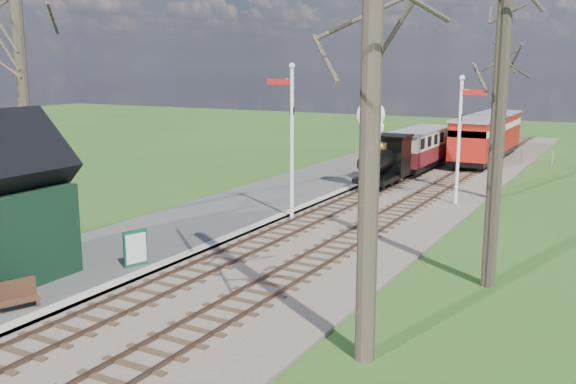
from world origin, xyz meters
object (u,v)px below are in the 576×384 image
locomotive (382,150)px  bench (11,296)px  red_carriage_b (496,133)px  semaphore_far (461,131)px  red_carriage_a (477,141)px  semaphore_near (290,131)px  coach (419,147)px  sign_board (135,248)px  person (29,262)px

locomotive → bench: locomotive is taller
red_carriage_b → semaphore_far: bearing=-84.0°
red_carriage_a → semaphore_near: bearing=-101.0°
locomotive → coach: 6.08m
semaphore_near → locomotive: (0.76, 8.10, -1.63)m
semaphore_near → bench: size_ratio=4.76×
semaphore_near → sign_board: bearing=-97.0°
semaphore_near → person: 11.24m
locomotive → person: bearing=-99.2°
bench → red_carriage_b: bearing=82.5°
bench → red_carriage_a: bearing=81.1°
coach → red_carriage_a: red_carriage_a is taller
bench → sign_board: bearing=86.2°
bench → person: bearing=126.5°
coach → bench: 26.32m
semaphore_near → locomotive: semaphore_near is taller
red_carriage_b → bench: bearing=-97.5°
semaphore_far → red_carriage_b: 16.98m
locomotive → bench: size_ratio=3.30×
bench → person: (-1.04, 1.40, 0.33)m
red_carriage_a → sign_board: 25.59m
semaphore_far → person: semaphore_far is taller
red_carriage_b → sign_board: bearing=-98.0°
semaphore_near → coach: (0.77, 14.16, -2.16)m
semaphore_near → sign_board: semaphore_near is taller
coach → red_carriage_a: (2.60, 3.13, 0.19)m
red_carriage_b → coach: bearing=-106.8°
semaphore_far → red_carriage_b: (-1.77, 16.80, -1.69)m
locomotive → red_carriage_b: (2.61, 14.69, -0.34)m
semaphore_far → coach: (-4.37, 8.16, -1.89)m
semaphore_near → semaphore_far: bearing=49.4°
semaphore_near → semaphore_far: semaphore_near is taller
semaphore_far → coach: bearing=118.2°
semaphore_far → red_carriage_b: semaphore_far is taller
locomotive → bench: (-2.00, -20.17, -1.46)m
coach → sign_board: size_ratio=6.23×
coach → red_carriage_b: 9.02m
coach → sign_board: (-1.74, -22.07, -0.71)m
red_carriage_b → locomotive: bearing=-100.1°
locomotive → sign_board: (-1.73, -16.01, -1.24)m
red_carriage_a → bench: size_ratio=4.39×
semaphore_far → sign_board: bearing=-113.7°
locomotive → red_carriage_b: bearing=79.9°
semaphore_far → locomotive: semaphore_far is taller
sign_board → red_carriage_a: bearing=80.2°
semaphore_far → bench: semaphore_far is taller
locomotive → red_carriage_a: 9.56m
red_carriage_a → red_carriage_b: bearing=90.0°
red_carriage_b → bench: 35.18m
semaphore_near → sign_board: (-0.97, -7.90, -2.87)m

